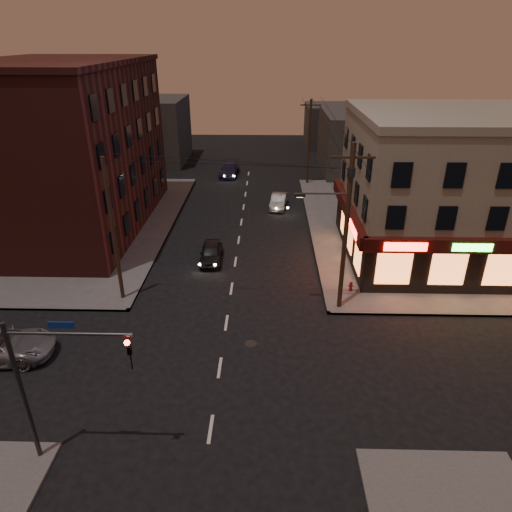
{
  "coord_description": "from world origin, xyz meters",
  "views": [
    {
      "loc": [
        2.31,
        -18.23,
        15.14
      ],
      "look_at": [
        1.67,
        6.41,
        3.2
      ],
      "focal_mm": 32.0,
      "sensor_mm": 36.0,
      "label": 1
    }
  ],
  "objects_px": {
    "sedan_mid": "(279,201)",
    "fire_hydrant": "(351,286)",
    "sedan_near": "(211,253)",
    "sedan_far": "(229,170)"
  },
  "relations": [
    {
      "from": "sedan_far",
      "to": "fire_hydrant",
      "type": "xyz_separation_m",
      "value": [
        10.06,
        -27.39,
        -0.19
      ]
    },
    {
      "from": "sedan_far",
      "to": "sedan_mid",
      "type": "bearing_deg",
      "value": -59.02
    },
    {
      "from": "sedan_near",
      "to": "sedan_far",
      "type": "xyz_separation_m",
      "value": [
        -0.47,
        22.92,
        0.04
      ]
    },
    {
      "from": "sedan_mid",
      "to": "fire_hydrant",
      "type": "relative_size",
      "value": 5.94
    },
    {
      "from": "sedan_mid",
      "to": "sedan_near",
      "type": "bearing_deg",
      "value": -105.88
    },
    {
      "from": "sedan_far",
      "to": "sedan_near",
      "type": "bearing_deg",
      "value": -85.01
    },
    {
      "from": "fire_hydrant",
      "to": "sedan_mid",
      "type": "bearing_deg",
      "value": 105.03
    },
    {
      "from": "sedan_mid",
      "to": "sedan_far",
      "type": "bearing_deg",
      "value": 125.0
    },
    {
      "from": "sedan_near",
      "to": "sedan_mid",
      "type": "height_order",
      "value": "sedan_near"
    },
    {
      "from": "sedan_near",
      "to": "fire_hydrant",
      "type": "bearing_deg",
      "value": -26.95
    }
  ]
}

